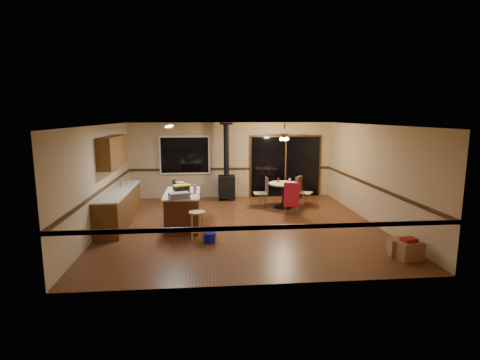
{
  "coord_description": "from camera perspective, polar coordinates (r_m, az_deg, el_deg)",
  "views": [
    {
      "loc": [
        -0.91,
        -9.39,
        2.83
      ],
      "look_at": [
        0.0,
        0.3,
        1.15
      ],
      "focal_mm": 28.0,
      "sensor_mm": 36.0,
      "label": 1
    }
  ],
  "objects": [
    {
      "name": "chair_rail",
      "position": [
        9.61,
        0.17,
        -1.18
      ],
      "size": [
        7.0,
        7.0,
        0.08
      ],
      "primitive_type": null,
      "color": "#37210D",
      "rests_on": "ground"
    },
    {
      "name": "chair_near",
      "position": [
        10.81,
        7.88,
        -2.22
      ],
      "size": [
        0.52,
        0.55,
        0.7
      ],
      "color": "tan",
      "rests_on": "ground"
    },
    {
      "name": "bottle_dark",
      "position": [
        9.93,
        -10.02,
        -0.74
      ],
      "size": [
        0.08,
        0.08,
        0.28
      ],
      "primitive_type": "cylinder",
      "rotation": [
        0.0,
        0.0,
        0.03
      ],
      "color": "black",
      "rests_on": "kitchen_island"
    },
    {
      "name": "dining_table",
      "position": [
        11.65,
        6.64,
        -1.65
      ],
      "size": [
        0.93,
        0.93,
        0.78
      ],
      "color": "black",
      "rests_on": "ground"
    },
    {
      "name": "blue_bucket",
      "position": [
        8.56,
        -4.63,
        -8.76
      ],
      "size": [
        0.34,
        0.34,
        0.22
      ],
      "primitive_type": "cylinder",
      "rotation": [
        0.0,
        0.0,
        -0.32
      ],
      "color": "#0B129F",
      "rests_on": "floor"
    },
    {
      "name": "toolbox_black",
      "position": [
        9.46,
        -8.85,
        -1.49
      ],
      "size": [
        0.4,
        0.31,
        0.2
      ],
      "primitive_type": "cube",
      "rotation": [
        0.0,
        0.0,
        0.41
      ],
      "color": "black",
      "rests_on": "kitchen_island"
    },
    {
      "name": "bottle_white",
      "position": [
        10.11,
        -8.5,
        -0.84
      ],
      "size": [
        0.06,
        0.06,
        0.17
      ],
      "primitive_type": "cylinder",
      "rotation": [
        0.0,
        0.0,
        0.01
      ],
      "color": "white",
      "rests_on": "kitchen_island"
    },
    {
      "name": "glass_red",
      "position": [
        11.65,
        5.84,
        0.0
      ],
      "size": [
        0.06,
        0.06,
        0.16
      ],
      "primitive_type": "cylinder",
      "rotation": [
        0.0,
        0.0,
        -0.02
      ],
      "color": "#590C14",
      "rests_on": "dining_table"
    },
    {
      "name": "wall_back",
      "position": [
        13.01,
        -1.32,
        3.04
      ],
      "size": [
        7.0,
        0.0,
        7.0
      ],
      "primitive_type": "plane",
      "rotation": [
        1.57,
        0.0,
        0.0
      ],
      "color": "tan",
      "rests_on": "ground"
    },
    {
      "name": "bottle_pink",
      "position": [
        9.44,
        -6.9,
        -1.38
      ],
      "size": [
        0.09,
        0.09,
        0.23
      ],
      "primitive_type": "cylinder",
      "rotation": [
        0.0,
        0.0,
        -0.32
      ],
      "color": "#D84C8C",
      "rests_on": "kitchen_island"
    },
    {
      "name": "wall_left",
      "position": [
        9.86,
        -20.52,
        0.24
      ],
      "size": [
        0.0,
        7.0,
        7.0
      ],
      "primitive_type": "plane",
      "rotation": [
        1.57,
        0.0,
        1.57
      ],
      "color": "tan",
      "rests_on": "ground"
    },
    {
      "name": "box_under_window",
      "position": [
        12.52,
        -9.51,
        -2.57
      ],
      "size": [
        0.52,
        0.45,
        0.36
      ],
      "primitive_type": "cube",
      "rotation": [
        0.0,
        0.0,
        -0.24
      ],
      "color": "olive",
      "rests_on": "floor"
    },
    {
      "name": "chair_left",
      "position": [
        11.63,
        3.67,
        -1.34
      ],
      "size": [
        0.41,
        0.41,
        0.51
      ],
      "color": "tan",
      "rests_on": "ground"
    },
    {
      "name": "ceiling_fan",
      "position": [
        11.43,
        6.8,
        6.63
      ],
      "size": [
        0.24,
        0.24,
        0.55
      ],
      "color": "brown",
      "rests_on": "ceiling"
    },
    {
      "name": "box_corner_b",
      "position": [
        8.41,
        23.21,
        -9.43
      ],
      "size": [
        0.5,
        0.45,
        0.35
      ],
      "primitive_type": "cube",
      "rotation": [
        0.0,
        0.0,
        -0.2
      ],
      "color": "olive",
      "rests_on": "floor"
    },
    {
      "name": "wood_stove",
      "position": [
        12.64,
        -2.07,
        0.22
      ],
      "size": [
        0.55,
        0.5,
        2.52
      ],
      "color": "black",
      "rests_on": "ground"
    },
    {
      "name": "glass_cream",
      "position": [
        11.58,
        7.59,
        -0.12
      ],
      "size": [
        0.07,
        0.07,
        0.15
      ],
      "primitive_type": "cylinder",
      "rotation": [
        0.0,
        0.0,
        -0.07
      ],
      "color": "beige",
      "rests_on": "dining_table"
    },
    {
      "name": "window",
      "position": [
        12.93,
        -8.42,
        3.78
      ],
      "size": [
        1.72,
        0.1,
        1.32
      ],
      "primitive_type": "cube",
      "color": "black",
      "rests_on": "ground"
    },
    {
      "name": "chair_right",
      "position": [
        11.9,
        9.06,
        -1.15
      ],
      "size": [
        0.61,
        0.6,
        0.7
      ],
      "color": "tan",
      "rests_on": "ground"
    },
    {
      "name": "wall_front",
      "position": [
        6.15,
        3.33,
        -4.62
      ],
      "size": [
        7.0,
        0.0,
        7.0
      ],
      "primitive_type": "plane",
      "rotation": [
        -1.57,
        0.0,
        0.0
      ],
      "color": "tan",
      "rests_on": "ground"
    },
    {
      "name": "ceiling",
      "position": [
        9.44,
        0.17,
        8.4
      ],
      "size": [
        7.0,
        7.0,
        0.0
      ],
      "primitive_type": "plane",
      "rotation": [
        3.14,
        0.0,
        0.0
      ],
      "color": "silver",
      "rests_on": "ground"
    },
    {
      "name": "floor",
      "position": [
        9.85,
        0.16,
        -6.9
      ],
      "size": [
        7.0,
        7.0,
        0.0
      ],
      "primitive_type": "plane",
      "color": "#572E18",
      "rests_on": "ground"
    },
    {
      "name": "toolbox_yellow_lid",
      "position": [
        9.44,
        -8.87,
        -0.8
      ],
      "size": [
        0.47,
        0.37,
        0.03
      ],
      "primitive_type": "cube",
      "rotation": [
        0.0,
        0.0,
        0.41
      ],
      "color": "gold",
      "rests_on": "toolbox_black"
    },
    {
      "name": "box_on_island",
      "position": [
        10.07,
        -9.07,
        -0.85
      ],
      "size": [
        0.28,
        0.32,
        0.18
      ],
      "primitive_type": "cube",
      "rotation": [
        0.0,
        0.0,
        0.31
      ],
      "color": "olive",
      "rests_on": "kitchen_island"
    },
    {
      "name": "lower_cabinets",
      "position": [
        10.43,
        -17.93,
        -3.99
      ],
      "size": [
        0.6,
        3.0,
        0.86
      ],
      "primitive_type": "cube",
      "color": "#593616",
      "rests_on": "ground"
    },
    {
      "name": "box_small_red",
      "position": [
        8.23,
        24.37,
        -8.29
      ],
      "size": [
        0.31,
        0.27,
        0.07
      ],
      "primitive_type": "cube",
      "rotation": [
        0.0,
        0.0,
        0.17
      ],
      "color": "maroon",
      "rests_on": "box_corner_a"
    },
    {
      "name": "bar_stool",
      "position": [
        8.65,
        -6.53,
        -7.0
      ],
      "size": [
        0.48,
        0.48,
        0.68
      ],
      "primitive_type": "cylinder",
      "rotation": [
        0.0,
        0.0,
        0.33
      ],
      "color": "tan",
      "rests_on": "floor"
    },
    {
      "name": "fluorescent_strip",
      "position": [
        9.74,
        -10.71,
        8.03
      ],
      "size": [
        0.1,
        1.2,
        0.04
      ],
      "primitive_type": "cube",
      "color": "white",
      "rests_on": "ceiling"
    },
    {
      "name": "kitchen_island",
      "position": [
        9.71,
        -8.71,
        -4.5
      ],
      "size": [
        0.88,
        1.68,
        0.9
      ],
      "color": "#502414",
      "rests_on": "ground"
    },
    {
      "name": "box_corner_a",
      "position": [
        8.3,
        24.26,
        -9.72
      ],
      "size": [
        0.54,
        0.48,
        0.36
      ],
      "primitive_type": "cube",
      "rotation": [
        0.0,
        0.0,
        0.17
      ],
      "color": "olive",
      "rests_on": "floor"
    },
    {
      "name": "sliding_door",
      "position": [
        13.27,
        6.92,
        2.01
      ],
      "size": [
        2.52,
        0.1,
        2.1
      ],
      "primitive_type": "cube",
      "color": "black",
      "rests_on": "ground"
    },
    {
      "name": "wall_right",
      "position": [
        10.49,
        19.57,
        0.83
      ],
      "size": [
        0.0,
        7.0,
        7.0
      ],
      "primitive_type": "plane",
      "rotation": [
        1.57,
        0.0,
        -1.57
      ],
      "color": "tan",
      "rests_on": "ground"
    },
    {
      "name": "toolbox_grey",
      "position": [
        8.91,
        -9.25,
        -2.37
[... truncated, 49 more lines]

